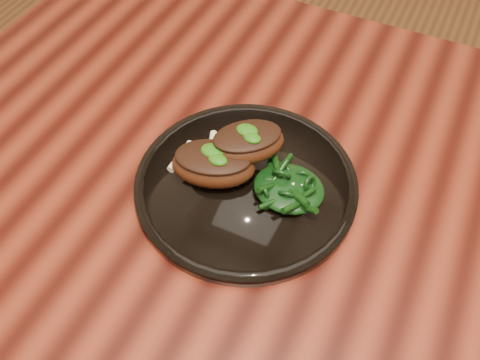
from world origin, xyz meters
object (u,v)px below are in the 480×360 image
desk (415,250)px  plate (246,184)px  greens_heap (289,185)px  lamb_chop_front (213,164)px

desk → plate: (-0.24, -0.06, 0.09)m
desk → plate: 0.27m
greens_heap → desk: bearing=16.9°
plate → greens_heap: bearing=5.2°
lamb_chop_front → greens_heap: 0.11m
lamb_chop_front → desk: bearing=14.0°
plate → desk: bearing=14.1°
desk → plate: bearing=-165.9°
desk → lamb_chop_front: (-0.29, -0.07, 0.13)m
lamb_chop_front → greens_heap: bearing=8.9°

